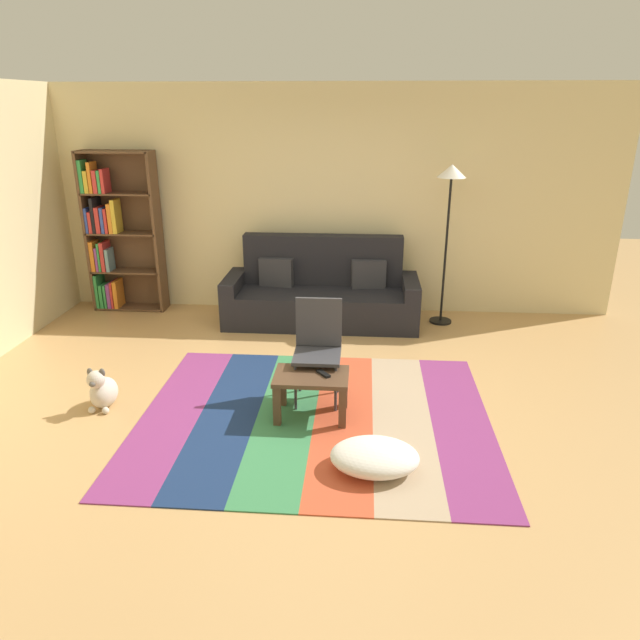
% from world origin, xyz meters
% --- Properties ---
extents(ground_plane, '(14.00, 14.00, 0.00)m').
position_xyz_m(ground_plane, '(0.00, 0.00, 0.00)').
color(ground_plane, tan).
extents(back_wall, '(6.80, 0.10, 2.70)m').
position_xyz_m(back_wall, '(0.00, 2.55, 1.35)').
color(back_wall, beige).
rests_on(back_wall, ground_plane).
extents(rug, '(2.89, 2.45, 0.01)m').
position_xyz_m(rug, '(0.00, -0.29, 0.00)').
color(rug, '#843370').
rests_on(rug, ground_plane).
extents(couch, '(2.26, 0.80, 1.00)m').
position_xyz_m(couch, '(-0.11, 2.02, 0.34)').
color(couch, black).
rests_on(couch, ground_plane).
extents(bookshelf, '(0.90, 0.28, 1.95)m').
position_xyz_m(bookshelf, '(-2.68, 2.31, 0.95)').
color(bookshelf, brown).
rests_on(bookshelf, ground_plane).
extents(coffee_table, '(0.61, 0.41, 0.38)m').
position_xyz_m(coffee_table, '(-0.03, -0.26, 0.30)').
color(coffee_table, '#513826').
rests_on(coffee_table, rug).
extents(pouf, '(0.63, 0.48, 0.20)m').
position_xyz_m(pouf, '(0.49, -0.99, 0.11)').
color(pouf, white).
rests_on(pouf, rug).
extents(dog, '(0.22, 0.35, 0.40)m').
position_xyz_m(dog, '(-1.83, -0.24, 0.16)').
color(dog, beige).
rests_on(dog, ground_plane).
extents(standing_lamp, '(0.32, 0.32, 1.84)m').
position_xyz_m(standing_lamp, '(1.31, 2.09, 1.54)').
color(standing_lamp, black).
rests_on(standing_lamp, ground_plane).
extents(tv_remote, '(0.13, 0.14, 0.02)m').
position_xyz_m(tv_remote, '(0.07, -0.26, 0.40)').
color(tv_remote, black).
rests_on(tv_remote, coffee_table).
extents(folding_chair, '(0.40, 0.40, 0.90)m').
position_xyz_m(folding_chair, '(0.00, 0.09, 0.53)').
color(folding_chair, '#38383D').
rests_on(folding_chair, ground_plane).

